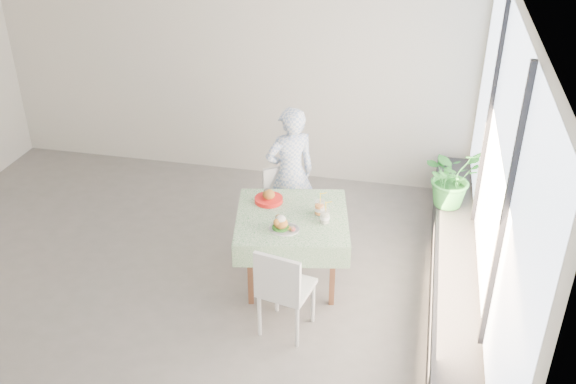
% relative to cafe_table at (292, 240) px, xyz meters
% --- Properties ---
extents(floor, '(6.00, 6.00, 0.00)m').
position_rel_cafe_table_xyz_m(floor, '(-1.25, -0.29, -0.46)').
color(floor, '#615E5C').
rests_on(floor, ground).
extents(wall_back, '(6.00, 0.02, 2.80)m').
position_rel_cafe_table_xyz_m(wall_back, '(-1.25, 2.21, 0.94)').
color(wall_back, silver).
rests_on(wall_back, ground).
extents(wall_right, '(0.02, 5.00, 2.80)m').
position_rel_cafe_table_xyz_m(wall_right, '(1.75, -0.29, 0.94)').
color(wall_right, silver).
rests_on(wall_right, ground).
extents(window_pane, '(0.01, 4.80, 2.18)m').
position_rel_cafe_table_xyz_m(window_pane, '(1.72, -0.29, 1.19)').
color(window_pane, '#D1E0F9').
rests_on(window_pane, ground).
extents(window_ledge, '(0.40, 4.80, 0.50)m').
position_rel_cafe_table_xyz_m(window_ledge, '(1.55, -0.29, -0.21)').
color(window_ledge, black).
rests_on(window_ledge, ground).
extents(cafe_table, '(1.22, 1.22, 0.74)m').
position_rel_cafe_table_xyz_m(cafe_table, '(0.00, 0.00, 0.00)').
color(cafe_table, brown).
rests_on(cafe_table, ground).
extents(chair_far, '(0.53, 0.53, 0.83)m').
position_rel_cafe_table_xyz_m(chair_far, '(-0.21, 0.67, -0.21)').
color(chair_far, white).
rests_on(chair_far, ground).
extents(chair_near, '(0.50, 0.50, 0.89)m').
position_rel_cafe_table_xyz_m(chair_near, '(0.10, -0.74, -0.19)').
color(chair_near, white).
rests_on(chair_near, ground).
extents(diner, '(0.66, 0.60, 1.50)m').
position_rel_cafe_table_xyz_m(diner, '(-0.19, 0.82, 0.29)').
color(diner, '#819DCE').
rests_on(diner, ground).
extents(main_dish, '(0.29, 0.29, 0.15)m').
position_rel_cafe_table_xyz_m(main_dish, '(-0.04, -0.26, 0.33)').
color(main_dish, white).
rests_on(main_dish, cafe_table).
extents(juice_cup_orange, '(0.10, 0.10, 0.28)m').
position_rel_cafe_table_xyz_m(juice_cup_orange, '(0.25, 0.09, 0.35)').
color(juice_cup_orange, white).
rests_on(juice_cup_orange, cafe_table).
extents(juice_cup_lemonade, '(0.10, 0.10, 0.27)m').
position_rel_cafe_table_xyz_m(juice_cup_lemonade, '(0.32, -0.05, 0.34)').
color(juice_cup_lemonade, white).
rests_on(juice_cup_lemonade, cafe_table).
extents(second_dish, '(0.28, 0.28, 0.13)m').
position_rel_cafe_table_xyz_m(second_dish, '(-0.28, 0.21, 0.32)').
color(second_dish, red).
rests_on(second_dish, cafe_table).
extents(potted_plant, '(0.78, 0.77, 0.65)m').
position_rel_cafe_table_xyz_m(potted_plant, '(1.47, 0.97, 0.37)').
color(potted_plant, '#297D2E').
rests_on(potted_plant, window_ledge).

